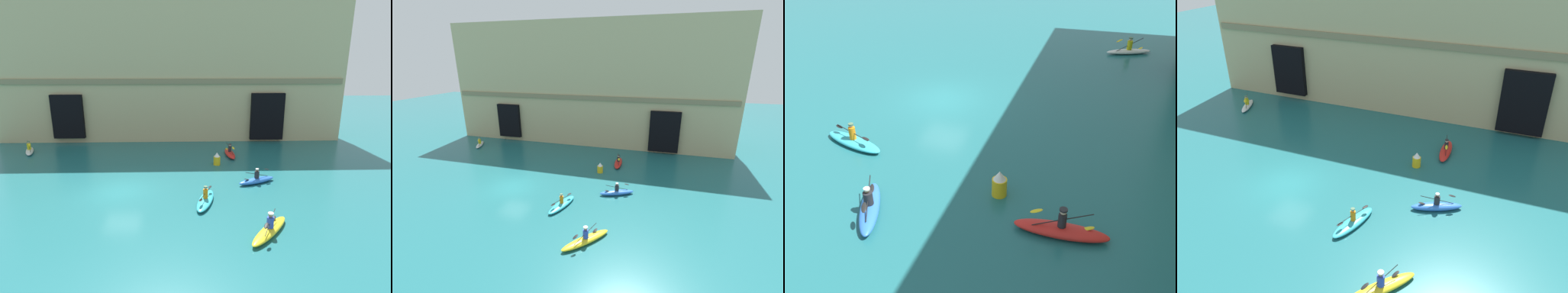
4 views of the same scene
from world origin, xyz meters
TOP-DOWN VIEW (x-y plane):
  - ground_plane at (0.00, 0.00)m, footprint 120.00×120.00m
  - cliff_bluff at (2.82, 17.06)m, footprint 37.37×8.21m
  - kayak_blue at (9.56, 1.11)m, footprint 3.00×1.84m
  - kayak_white at (-10.68, 9.47)m, footprint 1.83×3.08m
  - kayak_yellow at (8.70, -5.63)m, footprint 2.84×3.20m
  - kayak_cyan at (5.65, -2.00)m, footprint 1.66×3.30m
  - kayak_red at (8.57, 7.91)m, footprint 0.94×3.30m
  - marker_buoy at (7.09, 5.30)m, footprint 0.58×0.58m

SIDE VIEW (x-z plane):
  - ground_plane at x=0.00m, z-range 0.00..0.00m
  - kayak_cyan at x=5.65m, z-range -0.35..0.77m
  - kayak_white at x=-10.68m, z-range -0.34..0.80m
  - kayak_red at x=8.57m, z-range -0.34..0.81m
  - kayak_yellow at x=8.70m, z-range -0.35..0.83m
  - kayak_blue at x=9.56m, z-range -0.31..0.80m
  - marker_buoy at x=7.09m, z-range -0.04..1.05m
  - cliff_bluff at x=2.82m, z-range -0.03..15.81m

